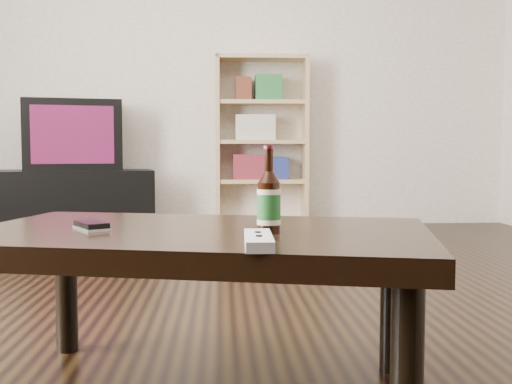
{
  "coord_description": "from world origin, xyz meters",
  "views": [
    {
      "loc": [
        0.15,
        -1.89,
        0.61
      ],
      "look_at": [
        0.24,
        -0.51,
        0.51
      ],
      "focal_mm": 42.0,
      "sensor_mm": 36.0,
      "label": 1
    }
  ],
  "objects": [
    {
      "name": "coffee_table",
      "position": [
        0.1,
        -0.43,
        0.36
      ],
      "size": [
        1.23,
        0.88,
        0.42
      ],
      "rotation": [
        0.0,
        0.0,
        -0.23
      ],
      "color": "black",
      "rests_on": "floor"
    },
    {
      "name": "tv",
      "position": [
        -0.96,
        2.71,
        0.72
      ],
      "size": [
        0.77,
        0.57,
        0.52
      ],
      "rotation": [
        0.0,
        0.0,
        0.21
      ],
      "color": "black",
      "rests_on": "tv_stand"
    },
    {
      "name": "beer_bottle",
      "position": [
        0.27,
        -0.51,
        0.49
      ],
      "size": [
        0.07,
        0.07,
        0.2
      ],
      "rotation": [
        0.0,
        0.0,
        0.29
      ],
      "color": "black",
      "rests_on": "coffee_table"
    },
    {
      "name": "phone",
      "position": [
        -0.16,
        -0.42,
        0.43
      ],
      "size": [
        0.11,
        0.12,
        0.02
      ],
      "rotation": [
        0.0,
        0.0,
        0.55
      ],
      "color": "#ACACAE",
      "rests_on": "coffee_table"
    },
    {
      "name": "remote",
      "position": [
        0.23,
        -0.69,
        0.43
      ],
      "size": [
        0.06,
        0.2,
        0.02
      ],
      "rotation": [
        0.0,
        0.0,
        -0.02
      ],
      "color": "silver",
      "rests_on": "coffee_table"
    },
    {
      "name": "floor",
      "position": [
        0.0,
        0.0,
        -0.01
      ],
      "size": [
        5.0,
        6.0,
        0.01
      ],
      "primitive_type": "cube",
      "color": "black",
      "rests_on": "ground"
    },
    {
      "name": "tv_stand",
      "position": [
        -0.96,
        2.71,
        0.23
      ],
      "size": [
        1.24,
        0.8,
        0.46
      ],
      "primitive_type": "cube",
      "rotation": [
        0.0,
        0.0,
        0.21
      ],
      "color": "black",
      "rests_on": "floor"
    },
    {
      "name": "wall_back",
      "position": [
        0.0,
        3.01,
        1.35
      ],
      "size": [
        5.0,
        0.02,
        2.7
      ],
      "primitive_type": "cube",
      "color": "#BAAFA4",
      "rests_on": "ground"
    },
    {
      "name": "bookshelf",
      "position": [
        0.47,
        2.94,
        0.7
      ],
      "size": [
        0.73,
        0.34,
        1.35
      ],
      "rotation": [
        0.0,
        0.0,
        -0.01
      ],
      "color": "tan",
      "rests_on": "floor"
    }
  ]
}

